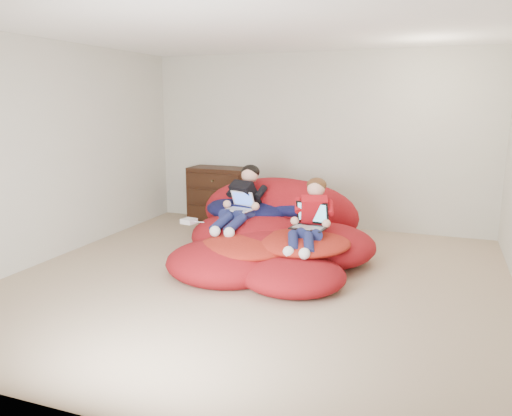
% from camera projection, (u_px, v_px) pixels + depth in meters
% --- Properties ---
extents(room_shell, '(5.10, 5.10, 2.77)m').
position_uv_depth(room_shell, '(256.00, 259.00, 5.12)').
color(room_shell, tan).
rests_on(room_shell, ground).
extents(dresser, '(0.94, 0.54, 0.83)m').
position_uv_depth(dresser, '(220.00, 194.00, 7.63)').
color(dresser, black).
rests_on(dresser, ground).
extents(beanbag_pile, '(2.35, 2.42, 0.93)m').
position_uv_depth(beanbag_pile, '(272.00, 235.00, 5.86)').
color(beanbag_pile, maroon).
rests_on(beanbag_pile, ground).
extents(cream_pillow, '(0.46, 0.29, 0.29)m').
position_uv_depth(cream_pillow, '(246.00, 193.00, 6.65)').
color(cream_pillow, white).
rests_on(cream_pillow, beanbag_pile).
extents(older_boy, '(0.40, 1.04, 0.69)m').
position_uv_depth(older_boy, '(243.00, 198.00, 5.92)').
color(older_boy, black).
rests_on(older_boy, beanbag_pile).
extents(younger_boy, '(0.38, 0.94, 0.69)m').
position_uv_depth(younger_boy, '(311.00, 215.00, 5.32)').
color(younger_boy, red).
rests_on(younger_boy, beanbag_pile).
extents(laptop_white, '(0.33, 0.34, 0.21)m').
position_uv_depth(laptop_white, '(241.00, 205.00, 5.87)').
color(laptop_white, silver).
rests_on(laptop_white, older_boy).
extents(laptop_black, '(0.39, 0.36, 0.26)m').
position_uv_depth(laptop_black, '(310.00, 221.00, 5.31)').
color(laptop_black, black).
rests_on(laptop_black, younger_boy).
extents(power_adapter, '(0.18, 0.18, 0.06)m').
position_uv_depth(power_adapter, '(189.00, 221.00, 5.92)').
color(power_adapter, silver).
rests_on(power_adapter, beanbag_pile).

